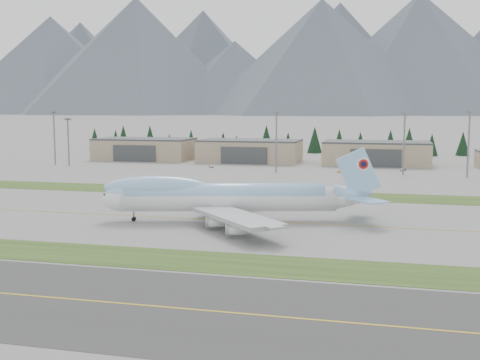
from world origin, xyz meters
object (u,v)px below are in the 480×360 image
(service_vehicle_b, at_px, (341,173))
(service_vehicle_c, at_px, (403,171))
(hangar_right, at_px, (377,153))
(hangar_center, at_px, (250,151))
(hangar_left, at_px, (145,149))
(boeing_747_freighter, at_px, (226,197))
(service_vehicle_a, at_px, (211,168))

(service_vehicle_b, bearing_deg, service_vehicle_c, -41.65)
(hangar_right, distance_m, service_vehicle_c, 28.25)
(hangar_center, relative_size, service_vehicle_b, 14.98)
(hangar_left, xyz_separation_m, hangar_right, (115.00, 0.00, 0.00))
(boeing_747_freighter, height_order, service_vehicle_c, boeing_747_freighter)
(service_vehicle_a, bearing_deg, hangar_left, 113.72)
(hangar_right, distance_m, service_vehicle_a, 77.33)
(service_vehicle_b, bearing_deg, boeing_747_freighter, -169.89)
(hangar_right, xyz_separation_m, service_vehicle_b, (-13.12, -38.98, -5.39))
(hangar_left, height_order, hangar_right, same)
(boeing_747_freighter, xyz_separation_m, service_vehicle_a, (-39.40, 119.25, -5.69))
(boeing_747_freighter, height_order, service_vehicle_b, boeing_747_freighter)
(hangar_left, height_order, service_vehicle_c, hangar_left)
(service_vehicle_a, xyz_separation_m, service_vehicle_c, (81.84, 6.39, 0.00))
(hangar_left, distance_m, service_vehicle_c, 129.08)
(service_vehicle_c, bearing_deg, hangar_left, -177.92)
(hangar_center, xyz_separation_m, service_vehicle_c, (71.48, -25.24, -5.39))
(boeing_747_freighter, height_order, service_vehicle_a, boeing_747_freighter)
(hangar_left, xyz_separation_m, service_vehicle_c, (126.48, -25.24, -5.39))
(boeing_747_freighter, distance_m, service_vehicle_b, 113.46)
(hangar_right, relative_size, service_vehicle_a, 13.34)
(hangar_left, relative_size, hangar_center, 1.00)
(hangar_left, xyz_separation_m, service_vehicle_b, (101.88, -38.98, -5.39))
(service_vehicle_b, distance_m, service_vehicle_c, 28.17)
(hangar_left, bearing_deg, service_vehicle_a, -35.32)
(service_vehicle_a, xyz_separation_m, service_vehicle_b, (57.24, -7.35, 0.00))
(hangar_left, bearing_deg, hangar_center, 0.00)
(hangar_left, height_order, service_vehicle_b, hangar_left)
(hangar_left, relative_size, service_vehicle_c, 10.44)
(boeing_747_freighter, distance_m, service_vehicle_a, 125.72)
(hangar_left, relative_size, service_vehicle_b, 14.98)
(hangar_right, bearing_deg, service_vehicle_c, -65.55)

